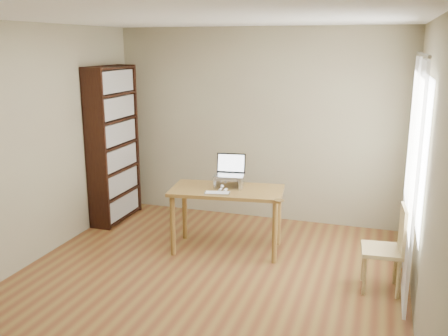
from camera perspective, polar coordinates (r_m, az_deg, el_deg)
room at (r=4.69m, az=-2.45°, el=0.78°), size 4.04×4.54×2.64m
bookshelf at (r=6.90m, az=-12.51°, el=2.60°), size 0.30×0.90×2.10m
curtains at (r=5.21m, az=20.67°, el=-0.27°), size 0.03×1.90×2.25m
desk at (r=5.78m, az=0.34°, el=-3.44°), size 1.36×0.80×0.75m
laptop_stand at (r=5.80m, az=0.59°, el=-1.41°), size 0.32×0.25×0.13m
laptop at (r=5.83m, az=0.77°, el=-0.22°), size 0.37×0.32×0.24m
keyboard at (r=5.56m, az=-0.79°, el=-2.88°), size 0.30×0.18×0.02m
coaster at (r=5.36m, az=6.32°, el=-3.69°), size 0.11×0.11×0.01m
cat at (r=5.84m, az=0.53°, el=-1.57°), size 0.22×0.46×0.13m
chair at (r=5.15m, az=18.39°, el=-8.46°), size 0.42×0.42×0.87m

